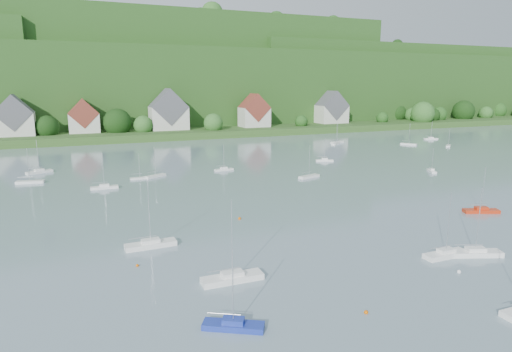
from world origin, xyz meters
The scene contains 18 objects.
far_shore_strip centered at (0.00, 200.00, 1.50)m, with size 600.00×60.00×3.00m, color #335620.
forested_ridge centered at (0.39, 268.57, 22.89)m, with size 620.00×181.22×69.89m.
village_building_0 centered at (-55.00, 187.00, 9.51)m, with size 14.00×10.40×16.00m.
village_building_1 centered at (-30.00, 189.00, 8.75)m, with size 12.00×9.36×14.00m.
village_building_2 centered at (5.00, 188.00, 10.27)m, with size 16.00×11.44×18.00m.
village_building_3 centered at (45.00, 186.00, 9.43)m, with size 13.00×10.40×15.50m.
village_building_4 centered at (90.00, 190.00, 9.59)m, with size 15.00×10.40×16.50m.
near_sailboat_0 centered at (-18.60, 37.96, 0.49)m, with size 7.31×2.10×9.84m.
near_sailboat_1 centered at (-21.93, 28.29, 0.43)m, with size 5.84×4.30×7.83m.
near_sailboat_3 centered at (10.18, 34.07, 0.46)m, with size 6.55×1.90×8.81m.
near_sailboat_4 centered at (14.14, 32.85, 0.47)m, with size 7.14×4.25×9.32m.
near_sailboat_5 centered at (32.06, 47.39, 0.44)m, with size 6.35×3.94×8.31m.
near_sailboat_6 centered at (-25.54, 52.78, 0.48)m, with size 7.19×2.26×9.61m.
mooring_buoy_0 centered at (-8.67, 25.85, 0.00)m, with size 0.43×0.43×0.43m, color #F36300.
mooring_buoy_1 centered at (7.73, 29.56, 0.00)m, with size 0.50×0.50×0.50m, color white.
mooring_buoy_3 centered at (-9.35, 60.33, 0.00)m, with size 0.48×0.48×0.48m, color #F36300.
mooring_buoy_5 centered at (-28.25, 46.65, 0.00)m, with size 0.38×0.38×0.38m, color #F36300.
far_sailboat_cluster centered at (5.27, 115.25, 0.38)m, with size 185.44×71.40×8.71m.
Camera 1 is at (-34.39, -7.26, 22.50)m, focal length 30.91 mm.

